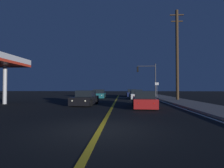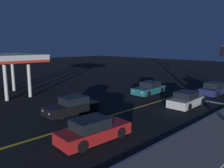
# 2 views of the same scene
# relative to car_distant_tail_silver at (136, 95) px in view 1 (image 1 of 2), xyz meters

# --- Properties ---
(ground_plane) EXTENTS (160.00, 160.00, 0.00)m
(ground_plane) POSITION_rel_car_distant_tail_silver_xyz_m (-2.74, -18.33, -0.58)
(ground_plane) COLOR black
(sidewalk_right) EXTENTS (3.20, 41.34, 0.15)m
(sidewalk_right) POSITION_rel_car_distant_tail_silver_xyz_m (4.52, -6.85, -0.51)
(sidewalk_right) COLOR gray
(sidewalk_right) RESTS_ON ground
(lane_line_center) EXTENTS (0.20, 39.04, 0.01)m
(lane_line_center) POSITION_rel_car_distant_tail_silver_xyz_m (-2.74, -6.85, -0.58)
(lane_line_center) COLOR gold
(lane_line_center) RESTS_ON ground
(lane_line_edge_right) EXTENTS (0.16, 39.04, 0.01)m
(lane_line_edge_right) POSITION_rel_car_distant_tail_silver_xyz_m (2.67, -6.85, -0.58)
(lane_line_edge_right) COLOR silver
(lane_line_edge_right) RESTS_ON ground
(stop_bar) EXTENTS (5.66, 0.50, 0.01)m
(stop_bar) POSITION_rel_car_distant_tail_silver_xyz_m (0.09, 3.13, -0.58)
(stop_bar) COLOR silver
(stop_bar) RESTS_ON ground
(car_distant_tail_silver) EXTENTS (1.97, 4.38, 1.34)m
(car_distant_tail_silver) POSITION_rel_car_distant_tail_silver_xyz_m (0.00, 0.00, 0.00)
(car_distant_tail_silver) COLOR #B2B5BA
(car_distant_tail_silver) RESTS_ON ground
(car_parked_curb_teal) EXTENTS (2.09, 4.29, 1.34)m
(car_parked_curb_teal) POSITION_rel_car_distant_tail_silver_xyz_m (-5.51, 1.82, 0.00)
(car_parked_curb_teal) COLOR #195960
(car_parked_curb_teal) RESTS_ON ground
(car_following_oncoming_navy) EXTENTS (1.84, 4.62, 1.34)m
(car_following_oncoming_navy) POSITION_rel_car_distant_tail_silver_xyz_m (-0.25, 6.86, 0.00)
(car_following_oncoming_navy) COLOR navy
(car_following_oncoming_navy) RESTS_ON ground
(car_side_waiting_black) EXTENTS (2.01, 4.43, 1.34)m
(car_side_waiting_black) POSITION_rel_car_distant_tail_silver_xyz_m (-5.37, -8.64, 0.00)
(car_side_waiting_black) COLOR black
(car_side_waiting_black) RESTS_ON ground
(car_far_approaching_red) EXTENTS (1.96, 4.48, 1.34)m
(car_far_approaching_red) POSITION_rel_car_distant_tail_silver_xyz_m (-0.17, -10.71, -0.00)
(car_far_approaching_red) COLOR maroon
(car_far_approaching_red) RESTS_ON ground
(traffic_signal_near_right) EXTENTS (3.25, 0.28, 5.73)m
(traffic_signal_near_right) POSITION_rel_car_distant_tail_silver_xyz_m (2.59, 5.43, 3.20)
(traffic_signal_near_right) COLOR #38383D
(traffic_signal_near_right) RESTS_ON ground
(utility_pole_right) EXTENTS (1.69, 0.36, 11.21)m
(utility_pole_right) POSITION_rel_car_distant_tail_silver_xyz_m (4.82, -3.01, 5.16)
(utility_pole_right) COLOR #42301E
(utility_pole_right) RESTS_ON ground
(street_sign_corner) EXTENTS (0.56, 0.09, 2.47)m
(street_sign_corner) POSITION_rel_car_distant_tail_silver_xyz_m (3.42, 2.63, 1.08)
(street_sign_corner) COLOR slate
(street_sign_corner) RESTS_ON ground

